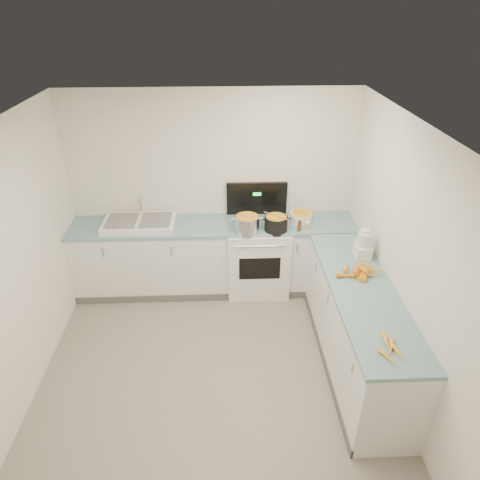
{
  "coord_description": "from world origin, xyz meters",
  "views": [
    {
      "loc": [
        0.12,
        -2.95,
        3.37
      ],
      "look_at": [
        0.3,
        1.1,
        1.05
      ],
      "focal_mm": 32.0,
      "sensor_mm": 36.0,
      "label": 1
    }
  ],
  "objects_px": {
    "mixing_bowl": "(301,217)",
    "spice_jar": "(307,226)",
    "stove": "(257,256)",
    "extract_bottle": "(299,227)",
    "sink": "(139,223)",
    "steel_pot": "(247,225)",
    "black_pot": "(276,224)",
    "food_processor": "(364,246)"
  },
  "relations": [
    {
      "from": "stove",
      "to": "food_processor",
      "type": "xyz_separation_m",
      "value": [
        1.05,
        -0.81,
        0.61
      ]
    },
    {
      "from": "black_pot",
      "to": "food_processor",
      "type": "height_order",
      "value": "food_processor"
    },
    {
      "from": "stove",
      "to": "steel_pot",
      "type": "bearing_deg",
      "value": -129.48
    },
    {
      "from": "steel_pot",
      "to": "mixing_bowl",
      "type": "height_order",
      "value": "steel_pot"
    },
    {
      "from": "spice_jar",
      "to": "sink",
      "type": "bearing_deg",
      "value": 174.77
    },
    {
      "from": "sink",
      "to": "extract_bottle",
      "type": "distance_m",
      "value": 1.93
    },
    {
      "from": "mixing_bowl",
      "to": "spice_jar",
      "type": "height_order",
      "value": "mixing_bowl"
    },
    {
      "from": "steel_pot",
      "to": "extract_bottle",
      "type": "xyz_separation_m",
      "value": [
        0.62,
        -0.02,
        -0.03
      ]
    },
    {
      "from": "mixing_bowl",
      "to": "extract_bottle",
      "type": "bearing_deg",
      "value": -104.58
    },
    {
      "from": "sink",
      "to": "black_pot",
      "type": "distance_m",
      "value": 1.66
    },
    {
      "from": "sink",
      "to": "black_pot",
      "type": "bearing_deg",
      "value": -6.39
    },
    {
      "from": "black_pot",
      "to": "extract_bottle",
      "type": "relative_size",
      "value": 2.52
    },
    {
      "from": "sink",
      "to": "stove",
      "type": "bearing_deg",
      "value": -0.62
    },
    {
      "from": "black_pot",
      "to": "mixing_bowl",
      "type": "relative_size",
      "value": 1.01
    },
    {
      "from": "stove",
      "to": "spice_jar",
      "type": "xyz_separation_m",
      "value": [
        0.57,
        -0.17,
        0.51
      ]
    },
    {
      "from": "stove",
      "to": "extract_bottle",
      "type": "distance_m",
      "value": 0.73
    },
    {
      "from": "steel_pot",
      "to": "extract_bottle",
      "type": "height_order",
      "value": "steel_pot"
    },
    {
      "from": "stove",
      "to": "steel_pot",
      "type": "distance_m",
      "value": 0.6
    },
    {
      "from": "mixing_bowl",
      "to": "food_processor",
      "type": "height_order",
      "value": "food_processor"
    },
    {
      "from": "stove",
      "to": "extract_bottle",
      "type": "xyz_separation_m",
      "value": [
        0.47,
        -0.2,
        0.52
      ]
    },
    {
      "from": "food_processor",
      "to": "spice_jar",
      "type": "bearing_deg",
      "value": 126.52
    },
    {
      "from": "extract_bottle",
      "to": "spice_jar",
      "type": "relative_size",
      "value": 1.33
    },
    {
      "from": "black_pot",
      "to": "extract_bottle",
      "type": "xyz_separation_m",
      "value": [
        0.28,
        -0.03,
        -0.02
      ]
    },
    {
      "from": "extract_bottle",
      "to": "black_pot",
      "type": "bearing_deg",
      "value": 173.36
    },
    {
      "from": "stove",
      "to": "spice_jar",
      "type": "bearing_deg",
      "value": -16.51
    },
    {
      "from": "mixing_bowl",
      "to": "stove",
      "type": "bearing_deg",
      "value": -177.68
    },
    {
      "from": "stove",
      "to": "steel_pot",
      "type": "xyz_separation_m",
      "value": [
        -0.15,
        -0.18,
        0.55
      ]
    },
    {
      "from": "mixing_bowl",
      "to": "spice_jar",
      "type": "distance_m",
      "value": 0.2
    },
    {
      "from": "mixing_bowl",
      "to": "extract_bottle",
      "type": "xyz_separation_m",
      "value": [
        -0.06,
        -0.22,
        -0.01
      ]
    },
    {
      "from": "mixing_bowl",
      "to": "food_processor",
      "type": "relative_size",
      "value": 0.83
    },
    {
      "from": "steel_pot",
      "to": "black_pot",
      "type": "xyz_separation_m",
      "value": [
        0.34,
        0.01,
        -0.01
      ]
    },
    {
      "from": "black_pot",
      "to": "spice_jar",
      "type": "relative_size",
      "value": 3.34
    },
    {
      "from": "extract_bottle",
      "to": "spice_jar",
      "type": "distance_m",
      "value": 0.11
    },
    {
      "from": "extract_bottle",
      "to": "mixing_bowl",
      "type": "bearing_deg",
      "value": 75.42
    },
    {
      "from": "steel_pot",
      "to": "mixing_bowl",
      "type": "xyz_separation_m",
      "value": [
        0.68,
        0.2,
        -0.02
      ]
    },
    {
      "from": "black_pot",
      "to": "mixing_bowl",
      "type": "bearing_deg",
      "value": 29.68
    },
    {
      "from": "steel_pot",
      "to": "food_processor",
      "type": "xyz_separation_m",
      "value": [
        1.2,
        -0.63,
        0.05
      ]
    },
    {
      "from": "stove",
      "to": "black_pot",
      "type": "relative_size",
      "value": 4.96
    },
    {
      "from": "sink",
      "to": "spice_jar",
      "type": "bearing_deg",
      "value": -5.23
    },
    {
      "from": "mixing_bowl",
      "to": "extract_bottle",
      "type": "distance_m",
      "value": 0.23
    },
    {
      "from": "spice_jar",
      "to": "food_processor",
      "type": "relative_size",
      "value": 0.25
    },
    {
      "from": "sink",
      "to": "steel_pot",
      "type": "xyz_separation_m",
      "value": [
        1.3,
        -0.2,
        0.05
      ]
    }
  ]
}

